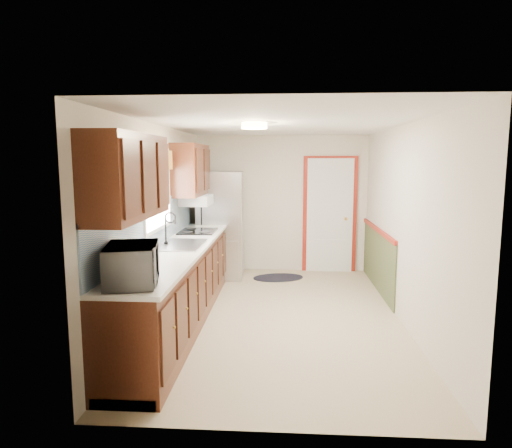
# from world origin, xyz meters

# --- Properties ---
(room_shell) EXTENTS (3.20, 5.20, 2.52)m
(room_shell) POSITION_xyz_m (0.00, 0.00, 1.20)
(room_shell) COLOR tan
(room_shell) RESTS_ON ground
(kitchen_run) EXTENTS (0.63, 4.00, 2.20)m
(kitchen_run) POSITION_xyz_m (-1.24, -0.29, 0.81)
(kitchen_run) COLOR #3A180D
(kitchen_run) RESTS_ON ground
(back_wall_trim) EXTENTS (1.12, 2.30, 2.08)m
(back_wall_trim) POSITION_xyz_m (0.99, 2.21, 0.89)
(back_wall_trim) COLOR maroon
(back_wall_trim) RESTS_ON ground
(ceiling_fixture) EXTENTS (0.30, 0.30, 0.06)m
(ceiling_fixture) POSITION_xyz_m (-0.30, -0.20, 2.36)
(ceiling_fixture) COLOR #FFD88C
(ceiling_fixture) RESTS_ON room_shell
(microwave) EXTENTS (0.46, 0.66, 0.41)m
(microwave) POSITION_xyz_m (-1.20, -1.95, 1.14)
(microwave) COLOR white
(microwave) RESTS_ON kitchen_run
(refrigerator) EXTENTS (0.78, 0.76, 1.78)m
(refrigerator) POSITION_xyz_m (-1.02, 1.94, 0.89)
(refrigerator) COLOR #B7B7BC
(refrigerator) RESTS_ON ground
(rug) EXTENTS (0.96, 0.75, 0.01)m
(rug) POSITION_xyz_m (-0.04, 1.90, 0.01)
(rug) COLOR black
(rug) RESTS_ON ground
(cooktop) EXTENTS (0.50, 0.60, 0.02)m
(cooktop) POSITION_xyz_m (-1.19, 0.85, 0.95)
(cooktop) COLOR black
(cooktop) RESTS_ON kitchen_run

